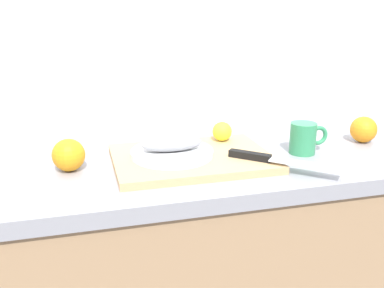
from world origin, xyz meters
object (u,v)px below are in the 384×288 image
(fish_fillet, at_px, (172,144))
(coffee_mug_0, at_px, (304,138))
(white_plate, at_px, (172,153))
(lemon_0, at_px, (222,131))
(orange_0, at_px, (69,155))
(chef_knife, at_px, (270,159))
(cutting_board, at_px, (192,158))

(fish_fillet, bearing_deg, coffee_mug_0, -2.51)
(white_plate, relative_size, lemon_0, 3.82)
(fish_fillet, xyz_separation_m, coffee_mug_0, (0.37, -0.02, -0.01))
(coffee_mug_0, height_order, orange_0, coffee_mug_0)
(white_plate, height_order, chef_knife, chef_knife)
(cutting_board, bearing_deg, orange_0, 176.59)
(fish_fillet, relative_size, orange_0, 1.97)
(white_plate, relative_size, fish_fillet, 1.33)
(cutting_board, distance_m, lemon_0, 0.16)
(chef_knife, relative_size, coffee_mug_0, 2.09)
(white_plate, distance_m, fish_fillet, 0.03)
(coffee_mug_0, bearing_deg, cutting_board, 178.25)
(chef_knife, xyz_separation_m, orange_0, (-0.49, 0.12, 0.01))
(cutting_board, bearing_deg, lemon_0, 40.36)
(fish_fillet, xyz_separation_m, orange_0, (-0.26, 0.01, -0.01))
(lemon_0, xyz_separation_m, orange_0, (-0.43, -0.08, -0.01))
(fish_fillet, height_order, chef_knife, fish_fillet)
(coffee_mug_0, bearing_deg, lemon_0, 151.85)
(chef_knife, distance_m, lemon_0, 0.21)
(chef_knife, xyz_separation_m, coffee_mug_0, (0.15, 0.10, 0.02))
(chef_knife, bearing_deg, lemon_0, 147.56)
(cutting_board, distance_m, white_plate, 0.06)
(fish_fillet, relative_size, chef_knife, 0.69)
(orange_0, bearing_deg, chef_knife, -14.21)
(cutting_board, relative_size, orange_0, 5.03)
(chef_knife, distance_m, orange_0, 0.51)
(coffee_mug_0, relative_size, orange_0, 1.37)
(chef_knife, bearing_deg, coffee_mug_0, 74.84)
(fish_fillet, height_order, coffee_mug_0, coffee_mug_0)
(fish_fillet, distance_m, coffee_mug_0, 0.37)
(cutting_board, xyz_separation_m, chef_knife, (0.18, -0.11, 0.02))
(white_plate, distance_m, coffee_mug_0, 0.38)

